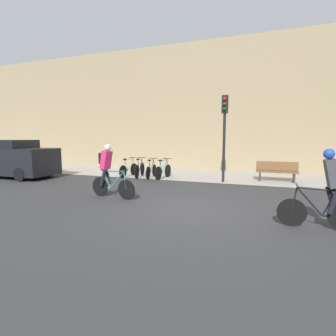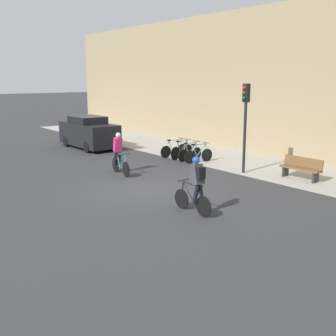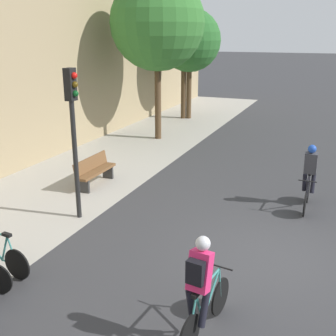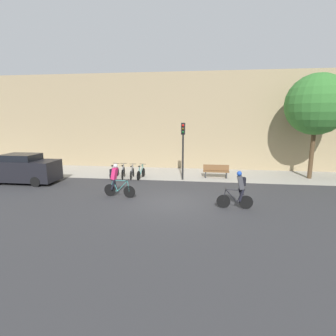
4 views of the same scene
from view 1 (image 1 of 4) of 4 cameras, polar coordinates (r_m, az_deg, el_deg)
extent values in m
plane|color=#333335|center=(7.30, 4.60, -9.12)|extent=(200.00, 200.00, 0.00)
cube|color=#A39E93|center=(13.79, 12.10, -1.67)|extent=(44.00, 4.50, 0.01)
cube|color=#9E8966|center=(16.28, 13.73, 13.00)|extent=(44.00, 0.60, 7.62)
cylinder|color=black|center=(8.48, -9.04, -4.68)|extent=(0.65, 0.13, 0.65)
cylinder|color=black|center=(9.19, -14.57, -3.93)|extent=(0.65, 0.13, 0.65)
cylinder|color=teal|center=(8.67, -11.07, -2.59)|extent=(0.61, 0.13, 0.62)
cylinder|color=teal|center=(8.93, -13.11, -2.46)|extent=(0.28, 0.08, 0.58)
cylinder|color=teal|center=(8.70, -11.73, -0.68)|extent=(0.82, 0.16, 0.07)
cylinder|color=teal|center=(9.04, -13.54, -4.12)|extent=(0.45, 0.10, 0.05)
cylinder|color=teal|center=(9.08, -14.16, -2.29)|extent=(0.23, 0.06, 0.56)
cylinder|color=teal|center=(8.46, -9.32, -2.72)|extent=(0.13, 0.05, 0.59)
cylinder|color=black|center=(8.44, -9.60, -0.49)|extent=(0.09, 0.46, 0.03)
cube|color=black|center=(8.97, -13.75, -0.35)|extent=(0.21, 0.11, 0.06)
cube|color=#E52866|center=(8.87, -13.33, 1.73)|extent=(0.36, 0.36, 0.63)
sphere|color=silver|center=(8.79, -13.01, 4.37)|extent=(0.25, 0.25, 0.22)
cylinder|color=black|center=(8.89, -13.94, -2.02)|extent=(0.29, 0.15, 0.56)
cylinder|color=black|center=(9.05, -13.00, -1.84)|extent=(0.25, 0.14, 0.56)
cube|color=black|center=(8.96, -14.01, 2.08)|extent=(0.18, 0.28, 0.36)
cylinder|color=black|center=(6.57, 25.30, -8.73)|extent=(0.63, 0.04, 0.63)
cylinder|color=black|center=(6.55, 28.44, -6.41)|extent=(0.56, 0.04, 0.62)
cylinder|color=black|center=(6.62, 31.65, -6.60)|extent=(0.26, 0.04, 0.58)
cylinder|color=black|center=(6.51, 29.55, -4.00)|extent=(0.75, 0.04, 0.07)
cylinder|color=black|center=(6.70, 32.28, -8.91)|extent=(0.41, 0.03, 0.05)
cylinder|color=black|center=(6.51, 25.79, -6.27)|extent=(0.12, 0.04, 0.58)
cylinder|color=black|center=(6.45, 26.30, -3.42)|extent=(0.03, 0.46, 0.03)
cube|color=black|center=(6.58, 32.78, -3.88)|extent=(0.20, 0.08, 0.06)
cube|color=#3D3D42|center=(6.51, 32.11, -1.00)|extent=(0.32, 0.32, 0.63)
sphere|color=#1E47AD|center=(6.46, 31.64, 2.63)|extent=(0.22, 0.22, 0.22)
cylinder|color=black|center=(6.72, 32.02, -5.75)|extent=(0.27, 0.11, 0.56)
cylinder|color=black|center=(6.51, 32.42, -6.16)|extent=(0.24, 0.11, 0.56)
cylinder|color=black|center=(13.83, -7.47, -0.26)|extent=(0.06, 0.63, 0.63)
cylinder|color=black|center=(12.94, -9.79, -0.78)|extent=(0.06, 0.63, 0.63)
cylinder|color=#99999E|center=(13.49, -8.24, 0.76)|extent=(0.06, 0.58, 0.62)
cylinder|color=#99999E|center=(13.16, -9.10, 0.53)|extent=(0.05, 0.27, 0.58)
cylinder|color=#99999E|center=(13.37, -8.52, 1.92)|extent=(0.07, 0.78, 0.07)
cylinder|color=#99999E|center=(13.12, -9.30, -0.70)|extent=(0.05, 0.42, 0.05)
cylinder|color=#99999E|center=(12.99, -9.59, 0.47)|extent=(0.04, 0.22, 0.56)
cylinder|color=#99999E|center=(13.76, -7.58, 0.92)|extent=(0.04, 0.12, 0.59)
cylinder|color=black|center=(13.70, -7.69, 2.28)|extent=(0.46, 0.05, 0.03)
cube|color=black|center=(13.04, -9.40, 1.89)|extent=(0.09, 0.20, 0.06)
cylinder|color=black|center=(13.56, -5.59, -0.28)|extent=(0.15, 0.67, 0.67)
cylinder|color=black|center=(12.62, -6.80, -0.83)|extent=(0.15, 0.67, 0.67)
cylinder|color=#99999E|center=(13.21, -6.00, 0.75)|extent=(0.13, 0.54, 0.62)
cylinder|color=#99999E|center=(12.86, -6.45, 0.52)|extent=(0.08, 0.26, 0.58)
cylinder|color=#99999E|center=(13.08, -6.15, 1.94)|extent=(0.17, 0.73, 0.07)
cylinder|color=#99999E|center=(12.81, -6.54, -0.75)|extent=(0.10, 0.40, 0.05)
cylinder|color=#99999E|center=(12.67, -6.70, 0.46)|extent=(0.07, 0.21, 0.56)
cylinder|color=#99999E|center=(13.49, -5.65, 0.92)|extent=(0.06, 0.12, 0.58)
cylinder|color=black|center=(13.43, -5.71, 2.30)|extent=(0.46, 0.11, 0.03)
cube|color=black|center=(12.73, -6.61, 1.91)|extent=(0.11, 0.21, 0.06)
cylinder|color=black|center=(13.32, -3.00, -0.51)|extent=(0.10, 0.61, 0.61)
cylinder|color=black|center=(12.35, -4.36, -1.10)|extent=(0.10, 0.61, 0.61)
cylinder|color=#99999E|center=(12.95, -3.45, 0.54)|extent=(0.10, 0.56, 0.62)
cylinder|color=#99999E|center=(12.59, -3.95, 0.28)|extent=(0.07, 0.27, 0.58)
cylinder|color=#99999E|center=(12.82, -3.61, 1.74)|extent=(0.12, 0.76, 0.07)
cylinder|color=#99999E|center=(12.54, -4.07, -1.01)|extent=(0.08, 0.41, 0.05)
cylinder|color=#99999E|center=(12.40, -4.24, 0.22)|extent=(0.06, 0.22, 0.56)
cylinder|color=#99999E|center=(13.25, -3.06, 0.71)|extent=(0.05, 0.12, 0.59)
cylinder|color=black|center=(13.18, -3.12, 2.12)|extent=(0.46, 0.08, 0.03)
cube|color=black|center=(12.46, -4.12, 1.70)|extent=(0.10, 0.21, 0.06)
cylinder|color=black|center=(13.04, -0.04, -0.61)|extent=(0.10, 0.63, 0.63)
cylinder|color=black|center=(12.15, -2.12, -1.17)|extent=(0.10, 0.63, 0.63)
cylinder|color=teal|center=(12.70, -0.72, 0.47)|extent=(0.09, 0.56, 0.62)
cylinder|color=teal|center=(12.37, -1.49, 0.23)|extent=(0.07, 0.26, 0.58)
cylinder|color=teal|center=(12.58, -0.94, 1.70)|extent=(0.11, 0.75, 0.07)
cylinder|color=teal|center=(12.33, -1.68, -1.08)|extent=(0.07, 0.41, 0.05)
cylinder|color=teal|center=(12.19, -1.92, 0.17)|extent=(0.05, 0.21, 0.56)
cylinder|color=teal|center=(12.97, -0.12, 0.64)|extent=(0.05, 0.12, 0.58)
cylinder|color=black|center=(12.91, -0.20, 2.08)|extent=(0.46, 0.07, 0.03)
cube|color=black|center=(12.24, -1.73, 1.68)|extent=(0.10, 0.21, 0.06)
cylinder|color=black|center=(11.81, 12.11, 6.11)|extent=(0.12, 0.12, 3.78)
cube|color=black|center=(11.89, 12.29, 13.39)|extent=(0.26, 0.20, 0.76)
sphere|color=red|center=(11.79, 12.23, 14.48)|extent=(0.15, 0.15, 0.15)
sphere|color=#4C380A|center=(11.76, 12.21, 13.47)|extent=(0.15, 0.15, 0.15)
sphere|color=#0C4719|center=(11.74, 12.18, 12.46)|extent=(0.15, 0.15, 0.15)
cube|color=brown|center=(12.66, 22.60, -0.76)|extent=(1.77, 0.40, 0.08)
cube|color=brown|center=(12.81, 22.61, 0.41)|extent=(1.77, 0.12, 0.40)
cube|color=#2D2D2D|center=(12.67, 19.36, -1.64)|extent=(0.08, 0.36, 0.45)
cube|color=#2D2D2D|center=(12.74, 25.73, -1.88)|extent=(0.08, 0.36, 0.45)
cube|color=black|center=(15.04, -30.53, 1.34)|extent=(4.30, 1.78, 1.27)
cube|color=black|center=(15.08, -30.98, 4.51)|extent=(2.06, 1.57, 0.40)
cylinder|color=black|center=(13.55, -29.47, -1.25)|extent=(0.62, 0.20, 0.62)
cylinder|color=black|center=(14.65, -24.62, -0.44)|extent=(0.62, 0.20, 0.62)
cylinder|color=black|center=(16.63, -31.17, -0.02)|extent=(0.62, 0.20, 0.62)
camera|label=2|loc=(10.69, 120.62, 7.41)|focal=45.00mm
camera|label=3|loc=(11.82, -41.24, 17.61)|focal=45.00mm
camera|label=4|loc=(5.82, -157.21, 14.70)|focal=28.00mm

